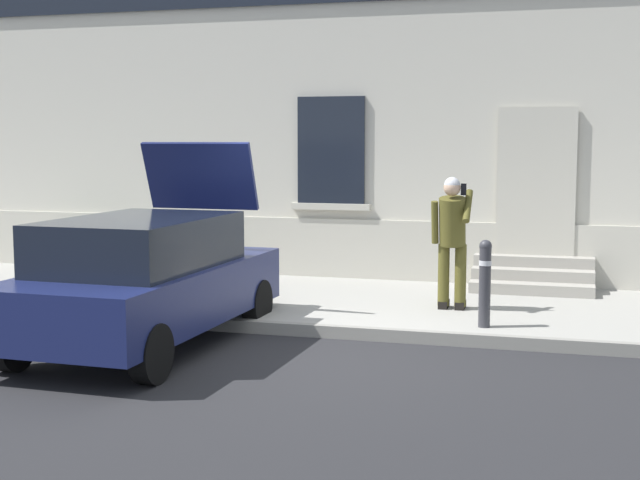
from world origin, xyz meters
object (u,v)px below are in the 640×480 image
object	(u,v)px
hatchback_car_navy	(146,278)
person_on_phone	(452,234)
planter_cream	(76,246)
planter_olive	(187,247)
bollard_near_person	(485,280)

from	to	relation	value
hatchback_car_navy	person_on_phone	xyz separation A→B (m)	(3.16, 2.41, 0.35)
planter_cream	planter_olive	bearing A→B (deg)	9.89
planter_olive	person_on_phone	bearing A→B (deg)	-21.91
bollard_near_person	planter_cream	world-z (taller)	bollard_near_person
person_on_phone	bollard_near_person	bearing A→B (deg)	-53.45
hatchback_car_navy	planter_cream	distance (m)	5.13
person_on_phone	hatchback_car_navy	bearing A→B (deg)	-134.35
planter_cream	planter_olive	xyz separation A→B (m)	(1.87, 0.33, 0.00)
bollard_near_person	planter_olive	xyz separation A→B (m)	(-5.11, 2.82, -0.11)
bollard_near_person	person_on_phone	size ratio (longest dim) A/B	0.60
bollard_near_person	planter_cream	bearing A→B (deg)	160.36
hatchback_car_navy	bollard_near_person	bearing A→B (deg)	21.35
hatchback_car_navy	planter_olive	world-z (taller)	hatchback_car_navy
hatchback_car_navy	planter_olive	size ratio (longest dim) A/B	4.78
person_on_phone	planter_olive	distance (m)	4.98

